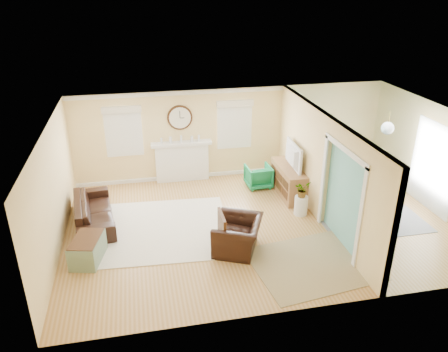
{
  "coord_description": "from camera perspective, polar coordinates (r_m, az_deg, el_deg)",
  "views": [
    {
      "loc": [
        -2.64,
        -8.68,
        5.37
      ],
      "look_at": [
        -0.8,
        0.3,
        1.2
      ],
      "focal_mm": 35.0,
      "sensor_mm": 36.0,
      "label": 1
    }
  ],
  "objects": [
    {
      "name": "rug_cream",
      "position": [
        10.4,
        -8.53,
        -6.87
      ],
      "size": [
        3.43,
        3.02,
        0.02
      ],
      "primitive_type": "cube",
      "rotation": [
        0.0,
        0.0,
        -0.06
      ],
      "color": "beige",
      "rests_on": "floor"
    },
    {
      "name": "garden_stool",
      "position": [
        10.97,
        10.02,
        -3.81
      ],
      "size": [
        0.33,
        0.33,
        0.49
      ],
      "primitive_type": "cylinder",
      "color": "white",
      "rests_on": "floor"
    },
    {
      "name": "credenza",
      "position": [
        11.85,
        8.43,
        -0.61
      ],
      "size": [
        0.54,
        1.6,
        0.8
      ],
      "color": "olive",
      "rests_on": "floor"
    },
    {
      "name": "window_left",
      "position": [
        12.21,
        -13.03,
        6.14
      ],
      "size": [
        1.05,
        0.13,
        1.42
      ],
      "color": "white",
      "rests_on": "wall_back"
    },
    {
      "name": "fireplace",
      "position": [
        12.55,
        -5.51,
        2.0
      ],
      "size": [
        1.7,
        0.3,
        1.17
      ],
      "color": "white",
      "rests_on": "ground"
    },
    {
      "name": "rug_grey",
      "position": [
        11.79,
        16.96,
        -3.76
      ],
      "size": [
        2.49,
        3.11,
        0.01
      ],
      "primitive_type": "cube",
      "color": "slate",
      "rests_on": "floor"
    },
    {
      "name": "sofa",
      "position": [
        10.85,
        -16.64,
        -4.44
      ],
      "size": [
        1.09,
        2.23,
        0.63
      ],
      "primitive_type": "imported",
      "rotation": [
        0.0,
        0.0,
        1.69
      ],
      "color": "black",
      "rests_on": "floor"
    },
    {
      "name": "dining_chair_n",
      "position": [
        12.54,
        15.18,
        0.81
      ],
      "size": [
        0.48,
        0.48,
        0.89
      ],
      "color": "slate",
      "rests_on": "floor"
    },
    {
      "name": "partition",
      "position": [
        10.66,
        12.3,
        1.76
      ],
      "size": [
        0.17,
        6.0,
        2.6
      ],
      "color": "#E7C582",
      "rests_on": "ground"
    },
    {
      "name": "dining_chair_s",
      "position": [
        10.64,
        20.39,
        -3.89
      ],
      "size": [
        0.54,
        0.54,
        1.0
      ],
      "color": "slate",
      "rests_on": "floor"
    },
    {
      "name": "potted_plant",
      "position": [
        10.77,
        10.19,
        -1.71
      ],
      "size": [
        0.47,
        0.45,
        0.41
      ],
      "primitive_type": "imported",
      "rotation": [
        0.0,
        0.0,
        0.45
      ],
      "color": "#337F33",
      "rests_on": "garden_stool"
    },
    {
      "name": "trunk",
      "position": [
        9.56,
        -17.39,
        -9.13
      ],
      "size": [
        0.74,
        1.0,
        0.52
      ],
      "color": "gray",
      "rests_on": "floor"
    },
    {
      "name": "wall_clock",
      "position": [
        12.21,
        -5.79,
        7.6
      ],
      "size": [
        0.7,
        0.07,
        0.7
      ],
      "color": "#442812",
      "rests_on": "wall_back"
    },
    {
      "name": "dining_chair_w",
      "position": [
        11.32,
        14.18,
        -1.68
      ],
      "size": [
        0.45,
        0.45,
        0.9
      ],
      "color": "white",
      "rests_on": "floor"
    },
    {
      "name": "wall_left",
      "position": [
        9.76,
        -21.43,
        -1.99
      ],
      "size": [
        0.02,
        6.0,
        2.6
      ],
      "primitive_type": "cube",
      "color": "#E7C582",
      "rests_on": "ground"
    },
    {
      "name": "wall_front",
      "position": [
        7.46,
        11.32,
        -9.1
      ],
      "size": [
        9.0,
        0.02,
        2.6
      ],
      "primitive_type": "cube",
      "color": "#E7C582",
      "rests_on": "ground"
    },
    {
      "name": "eames_chair",
      "position": [
        9.41,
        1.83,
        -7.74
      ],
      "size": [
        1.31,
        1.38,
        0.71
      ],
      "primitive_type": "imported",
      "rotation": [
        0.0,
        0.0,
        -1.99
      ],
      "color": "black",
      "rests_on": "floor"
    },
    {
      "name": "ceiling",
      "position": [
        9.48,
        5.15,
        7.39
      ],
      "size": [
        9.0,
        6.0,
        0.02
      ],
      "primitive_type": "cube",
      "color": "white",
      "rests_on": "wall_back"
    },
    {
      "name": "dining_chair_e",
      "position": [
        11.86,
        19.67,
        -0.87
      ],
      "size": [
        0.44,
        0.44,
        0.99
      ],
      "color": "slate",
      "rests_on": "floor"
    },
    {
      "name": "green_chair",
      "position": [
        12.23,
        4.51,
        -0.03
      ],
      "size": [
        0.7,
        0.72,
        0.63
      ],
      "primitive_type": "imported",
      "rotation": [
        0.0,
        0.0,
        3.19
      ],
      "color": "#126A39",
      "rests_on": "floor"
    },
    {
      "name": "wall_right",
      "position": [
        11.95,
        26.09,
        1.97
      ],
      "size": [
        0.02,
        6.0,
        2.6
      ],
      "primitive_type": "cube",
      "color": "#E7C582",
      "rests_on": "ground"
    },
    {
      "name": "french_doors",
      "position": [
        11.99,
        25.74,
        1.07
      ],
      "size": [
        0.06,
        1.7,
        2.2
      ],
      "color": "white",
      "rests_on": "ground"
    },
    {
      "name": "window_right",
      "position": [
        12.5,
        1.38,
        7.19
      ],
      "size": [
        1.05,
        0.13,
        1.42
      ],
      "color": "white",
      "rests_on": "wall_back"
    },
    {
      "name": "rug_jute",
      "position": [
        9.33,
        11.46,
        -11.18
      ],
      "size": [
        2.64,
        2.27,
        0.01
      ],
      "primitive_type": "cube",
      "rotation": [
        0.0,
        0.0,
        0.14
      ],
      "color": "tan",
      "rests_on": "floor"
    },
    {
      "name": "pendant",
      "position": [
        10.82,
        20.57,
        5.87
      ],
      "size": [
        0.3,
        0.3,
        0.55
      ],
      "color": "gold",
      "rests_on": "ceiling"
    },
    {
      "name": "tv",
      "position": [
        11.56,
        8.57,
        2.67
      ],
      "size": [
        0.19,
        1.15,
        0.66
      ],
      "primitive_type": "imported",
      "rotation": [
        0.0,
        0.0,
        1.54
      ],
      "color": "black",
      "rests_on": "credenza"
    },
    {
      "name": "floor",
      "position": [
        10.54,
        4.62,
        -6.25
      ],
      "size": [
        9.0,
        9.0,
        0.0
      ],
      "primitive_type": "plane",
      "color": "#A16F35",
      "rests_on": "ground"
    },
    {
      "name": "wall_back",
      "position": [
        12.64,
        1.1,
        5.68
      ],
      "size": [
        9.0,
        0.02,
        2.6
      ],
      "primitive_type": "cube",
      "color": "#E7C582",
      "rests_on": "ground"
    },
    {
      "name": "dining_table",
      "position": [
        11.65,
        17.14,
        -2.46
      ],
      "size": [
        1.37,
        1.92,
        0.61
      ],
      "primitive_type": "imported",
      "rotation": [
        0.0,
        0.0,
        1.82
      ],
      "color": "#442812",
      "rests_on": "floor"
    }
  ]
}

